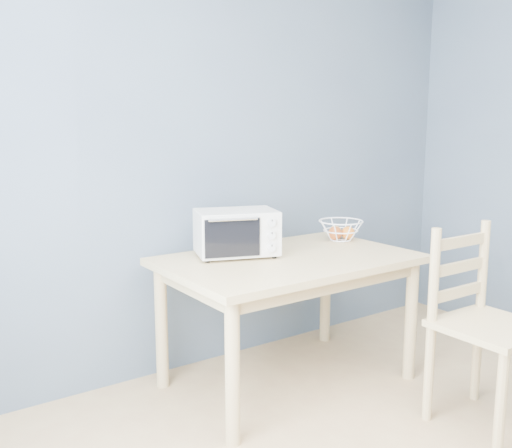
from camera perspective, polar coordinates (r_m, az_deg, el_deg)
dining_table at (r=3.24m, az=3.29°, el=-5.02°), size 1.40×0.90×0.75m
toaster_oven at (r=3.20m, az=-2.27°, el=-0.82°), size 0.52×0.43×0.26m
fruit_basket at (r=3.68m, az=8.40°, el=-0.62°), size 0.35×0.35×0.13m
dining_chair at (r=3.07m, az=21.71°, el=-9.70°), size 0.47×0.47×0.99m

